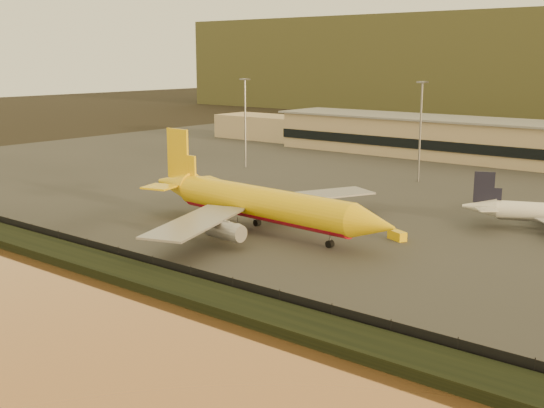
{
  "coord_description": "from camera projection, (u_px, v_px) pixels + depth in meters",
  "views": [
    {
      "loc": [
        68.82,
        -77.59,
        31.41
      ],
      "look_at": [
        -3.39,
        12.0,
        6.61
      ],
      "focal_mm": 45.0,
      "sensor_mm": 36.0,
      "label": 1
    }
  ],
  "objects": [
    {
      "name": "tarmac",
      "position": [
        479.0,
        178.0,
        180.18
      ],
      "size": [
        320.0,
        220.0,
        0.2
      ],
      "primitive_type": "cube",
      "color": "#2D2D2D",
      "rests_on": "ground"
    },
    {
      "name": "ground",
      "position": [
        241.0,
        260.0,
        107.9
      ],
      "size": [
        900.0,
        900.0,
        0.0
      ],
      "primitive_type": "plane",
      "color": "black",
      "rests_on": "ground"
    },
    {
      "name": "gse_vehicle_white",
      "position": [
        313.0,
        210.0,
        137.57
      ],
      "size": [
        4.53,
        2.23,
        1.99
      ],
      "primitive_type": "cube",
      "rotation": [
        0.0,
        0.0,
        0.06
      ],
      "color": "silver",
      "rests_on": "tarmac"
    },
    {
      "name": "dhl_cargo_jet",
      "position": [
        259.0,
        204.0,
        123.87
      ],
      "size": [
        57.71,
        56.45,
        17.24
      ],
      "rotation": [
        0.0,
        0.0,
        -0.06
      ],
      "color": "yellow",
      "rests_on": "tarmac"
    },
    {
      "name": "perimeter_fence",
      "position": [
        181.0,
        272.0,
        97.73
      ],
      "size": [
        300.0,
        0.05,
        2.2
      ],
      "primitive_type": "cube",
      "color": "black",
      "rests_on": "tarmac"
    },
    {
      "name": "terminal_building",
      "position": [
        474.0,
        140.0,
        211.05
      ],
      "size": [
        202.0,
        25.0,
        12.6
      ],
      "color": "tan",
      "rests_on": "tarmac"
    },
    {
      "name": "embankment",
      "position": [
        160.0,
        283.0,
        94.81
      ],
      "size": [
        320.0,
        7.0,
        1.4
      ],
      "primitive_type": "cube",
      "color": "black",
      "rests_on": "ground"
    },
    {
      "name": "apron_light_masts",
      "position": [
        512.0,
        129.0,
        152.47
      ],
      "size": [
        152.2,
        12.2,
        25.4
      ],
      "color": "slate",
      "rests_on": "tarmac"
    },
    {
      "name": "gse_vehicle_yellow",
      "position": [
        397.0,
        235.0,
        118.87
      ],
      "size": [
        3.92,
        2.92,
        1.61
      ],
      "primitive_type": "cube",
      "rotation": [
        0.0,
        0.0,
        -0.42
      ],
      "color": "yellow",
      "rests_on": "tarmac"
    }
  ]
}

